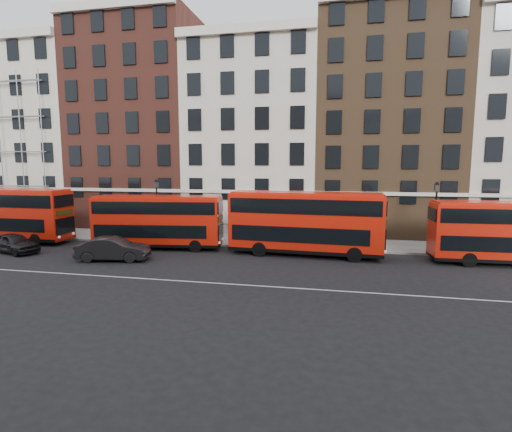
% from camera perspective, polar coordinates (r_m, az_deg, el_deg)
% --- Properties ---
extents(ground, '(120.00, 120.00, 0.00)m').
position_cam_1_polar(ground, '(25.58, -8.33, -7.95)').
color(ground, black).
rests_on(ground, ground).
extents(pavement, '(80.00, 5.00, 0.15)m').
position_cam_1_polar(pavement, '(35.34, -2.47, -3.46)').
color(pavement, gray).
rests_on(pavement, ground).
extents(kerb, '(80.00, 0.30, 0.16)m').
position_cam_1_polar(kerb, '(32.97, -3.54, -4.25)').
color(kerb, gray).
rests_on(kerb, ground).
extents(road_centre_line, '(70.00, 0.12, 0.01)m').
position_cam_1_polar(road_centre_line, '(23.78, -10.01, -9.16)').
color(road_centre_line, white).
rests_on(road_centre_line, ground).
extents(building_terrace, '(64.00, 11.95, 22.00)m').
position_cam_1_polar(building_terrace, '(42.10, -0.43, 12.19)').
color(building_terrace, '#B8B29F').
rests_on(building_terrace, ground).
extents(bus_a, '(11.03, 2.74, 4.62)m').
position_cam_1_polar(bus_a, '(40.72, -31.82, 0.30)').
color(bus_a, red).
rests_on(bus_a, ground).
extents(bus_b, '(10.33, 3.68, 4.25)m').
position_cam_1_polar(bus_b, '(32.76, -13.89, -0.63)').
color(bus_b, red).
rests_on(bus_b, ground).
extents(bus_c, '(11.36, 3.36, 4.71)m').
position_cam_1_polar(bus_c, '(29.61, 7.00, -0.82)').
color(bus_c, red).
rests_on(bus_c, ground).
extents(bus_d, '(10.23, 2.88, 4.26)m').
position_cam_1_polar(bus_d, '(31.63, 32.61, -1.87)').
color(bus_d, red).
rests_on(bus_d, ground).
extents(car_rear, '(4.77, 3.00, 1.51)m').
position_cam_1_polar(car_rear, '(35.71, -31.27, -3.32)').
color(car_rear, black).
rests_on(car_rear, ground).
extents(car_front, '(5.23, 2.65, 1.64)m').
position_cam_1_polar(car_front, '(29.89, -19.76, -4.45)').
color(car_front, '#252427').
rests_on(car_front, ground).
extents(lamp_post_left, '(0.44, 0.44, 5.33)m').
position_cam_1_polar(lamp_post_left, '(35.95, -13.96, 1.36)').
color(lamp_post_left, black).
rests_on(lamp_post_left, pavement).
extents(lamp_post_right, '(0.44, 0.44, 5.33)m').
position_cam_1_polar(lamp_post_right, '(32.77, 24.26, 0.34)').
color(lamp_post_right, black).
rests_on(lamp_post_right, pavement).
extents(iron_railings, '(6.60, 0.06, 1.00)m').
position_cam_1_polar(iron_railings, '(37.34, -1.64, -1.97)').
color(iron_railings, black).
rests_on(iron_railings, pavement).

